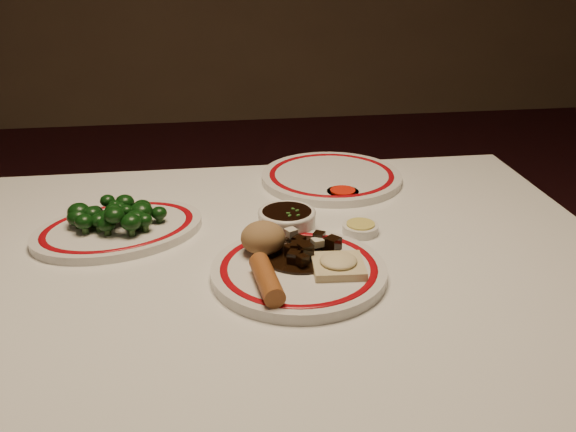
{
  "coord_description": "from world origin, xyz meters",
  "views": [
    {
      "loc": [
        -0.08,
        -0.92,
        1.24
      ],
      "look_at": [
        0.05,
        0.05,
        0.8
      ],
      "focal_mm": 40.0,
      "sensor_mm": 36.0,
      "label": 1
    }
  ],
  "objects_px": {
    "stirfry_heap": "(300,250)",
    "soy_bowl": "(287,222)",
    "fried_wonton": "(338,264)",
    "spring_roll": "(267,279)",
    "broccoli_pile": "(116,214)",
    "broccoli_plate": "(119,229)",
    "rice_mound": "(263,238)",
    "main_plate": "(299,271)",
    "dining_table": "(262,307)"
  },
  "relations": [
    {
      "from": "dining_table",
      "to": "broccoli_pile",
      "type": "height_order",
      "value": "broccoli_pile"
    },
    {
      "from": "spring_roll",
      "to": "broccoli_plate",
      "type": "distance_m",
      "value": 0.35
    },
    {
      "from": "dining_table",
      "to": "rice_mound",
      "type": "xyz_separation_m",
      "value": [
        0.0,
        -0.01,
        0.14
      ]
    },
    {
      "from": "soy_bowl",
      "to": "broccoli_plate",
      "type": "bearing_deg",
      "value": 173.01
    },
    {
      "from": "main_plate",
      "to": "soy_bowl",
      "type": "xyz_separation_m",
      "value": [
        0.0,
        0.16,
        0.01
      ]
    },
    {
      "from": "rice_mound",
      "to": "soy_bowl",
      "type": "xyz_separation_m",
      "value": [
        0.05,
        0.1,
        -0.02
      ]
    },
    {
      "from": "main_plate",
      "to": "broccoli_pile",
      "type": "xyz_separation_m",
      "value": [
        -0.29,
        0.19,
        0.03
      ]
    },
    {
      "from": "stirfry_heap",
      "to": "broccoli_plate",
      "type": "xyz_separation_m",
      "value": [
        -0.3,
        0.16,
        -0.02
      ]
    },
    {
      "from": "fried_wonton",
      "to": "stirfry_heap",
      "type": "distance_m",
      "value": 0.07
    },
    {
      "from": "fried_wonton",
      "to": "rice_mound",
      "type": "bearing_deg",
      "value": 145.73
    },
    {
      "from": "spring_roll",
      "to": "broccoli_pile",
      "type": "distance_m",
      "value": 0.34
    },
    {
      "from": "fried_wonton",
      "to": "broccoli_pile",
      "type": "bearing_deg",
      "value": 149.1
    },
    {
      "from": "dining_table",
      "to": "rice_mound",
      "type": "distance_m",
      "value": 0.14
    },
    {
      "from": "dining_table",
      "to": "rice_mound",
      "type": "relative_size",
      "value": 16.77
    },
    {
      "from": "dining_table",
      "to": "spring_roll",
      "type": "bearing_deg",
      "value": -91.81
    },
    {
      "from": "main_plate",
      "to": "dining_table",
      "type": "bearing_deg",
      "value": 127.6
    },
    {
      "from": "dining_table",
      "to": "main_plate",
      "type": "height_order",
      "value": "main_plate"
    },
    {
      "from": "main_plate",
      "to": "broccoli_pile",
      "type": "distance_m",
      "value": 0.35
    },
    {
      "from": "rice_mound",
      "to": "broccoli_pile",
      "type": "relative_size",
      "value": 0.42
    },
    {
      "from": "dining_table",
      "to": "main_plate",
      "type": "distance_m",
      "value": 0.13
    },
    {
      "from": "fried_wonton",
      "to": "soy_bowl",
      "type": "xyz_separation_m",
      "value": [
        -0.05,
        0.18,
        -0.01
      ]
    },
    {
      "from": "main_plate",
      "to": "fried_wonton",
      "type": "xyz_separation_m",
      "value": [
        0.06,
        -0.02,
        0.02
      ]
    },
    {
      "from": "spring_roll",
      "to": "soy_bowl",
      "type": "bearing_deg",
      "value": 68.85
    },
    {
      "from": "stirfry_heap",
      "to": "dining_table",
      "type": "bearing_deg",
      "value": 152.74
    },
    {
      "from": "rice_mound",
      "to": "stirfry_heap",
      "type": "height_order",
      "value": "rice_mound"
    },
    {
      "from": "dining_table",
      "to": "fried_wonton",
      "type": "height_order",
      "value": "fried_wonton"
    },
    {
      "from": "soy_bowl",
      "to": "fried_wonton",
      "type": "bearing_deg",
      "value": -72.82
    },
    {
      "from": "stirfry_heap",
      "to": "broccoli_plate",
      "type": "bearing_deg",
      "value": 151.99
    },
    {
      "from": "rice_mound",
      "to": "broccoli_pile",
      "type": "distance_m",
      "value": 0.28
    },
    {
      "from": "stirfry_heap",
      "to": "broccoli_pile",
      "type": "xyz_separation_m",
      "value": [
        -0.3,
        0.16,
        0.01
      ]
    },
    {
      "from": "stirfry_heap",
      "to": "broccoli_pile",
      "type": "distance_m",
      "value": 0.34
    },
    {
      "from": "dining_table",
      "to": "fried_wonton",
      "type": "distance_m",
      "value": 0.18
    },
    {
      "from": "stirfry_heap",
      "to": "fried_wonton",
      "type": "bearing_deg",
      "value": -46.96
    },
    {
      "from": "main_plate",
      "to": "broccoli_pile",
      "type": "relative_size",
      "value": 1.95
    },
    {
      "from": "main_plate",
      "to": "spring_roll",
      "type": "distance_m",
      "value": 0.08
    },
    {
      "from": "rice_mound",
      "to": "spring_roll",
      "type": "distance_m",
      "value": 0.11
    },
    {
      "from": "fried_wonton",
      "to": "soy_bowl",
      "type": "bearing_deg",
      "value": 107.18
    },
    {
      "from": "fried_wonton",
      "to": "main_plate",
      "type": "bearing_deg",
      "value": 163.58
    },
    {
      "from": "broccoli_plate",
      "to": "broccoli_pile",
      "type": "height_order",
      "value": "broccoli_pile"
    },
    {
      "from": "fried_wonton",
      "to": "broccoli_plate",
      "type": "height_order",
      "value": "fried_wonton"
    },
    {
      "from": "stirfry_heap",
      "to": "soy_bowl",
      "type": "bearing_deg",
      "value": 92.15
    },
    {
      "from": "fried_wonton",
      "to": "broccoli_pile",
      "type": "relative_size",
      "value": 0.48
    },
    {
      "from": "rice_mound",
      "to": "broccoli_pile",
      "type": "xyz_separation_m",
      "value": [
        -0.24,
        0.14,
        -0.0
      ]
    },
    {
      "from": "spring_roll",
      "to": "fried_wonton",
      "type": "relative_size",
      "value": 1.35
    },
    {
      "from": "spring_roll",
      "to": "soy_bowl",
      "type": "xyz_separation_m",
      "value": [
        0.06,
        0.22,
        -0.01
      ]
    },
    {
      "from": "dining_table",
      "to": "broccoli_pile",
      "type": "xyz_separation_m",
      "value": [
        -0.24,
        0.13,
        0.13
      ]
    },
    {
      "from": "main_plate",
      "to": "stirfry_heap",
      "type": "relative_size",
      "value": 2.49
    },
    {
      "from": "main_plate",
      "to": "stirfry_heap",
      "type": "height_order",
      "value": "stirfry_heap"
    },
    {
      "from": "rice_mound",
      "to": "broccoli_plate",
      "type": "xyz_separation_m",
      "value": [
        -0.24,
        0.14,
        -0.03
      ]
    },
    {
      "from": "rice_mound",
      "to": "stirfry_heap",
      "type": "distance_m",
      "value": 0.06
    }
  ]
}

